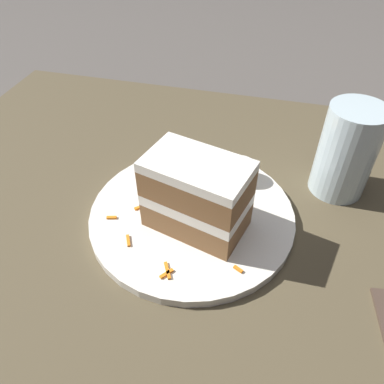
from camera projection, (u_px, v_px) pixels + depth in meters
name	position (u px, v px, depth m)	size (l,w,h in m)	color
ground_plane	(202.00, 265.00, 0.50)	(6.00, 6.00, 0.00)	#4C4742
dining_table	(202.00, 259.00, 0.49)	(1.01, 0.86, 0.02)	#4C422D
plate	(192.00, 214.00, 0.52)	(0.28, 0.28, 0.01)	silver
cake_slice	(197.00, 195.00, 0.47)	(0.14, 0.11, 0.10)	brown
cream_dollop	(242.00, 169.00, 0.56)	(0.05, 0.04, 0.04)	white
orange_garnish	(201.00, 166.00, 0.59)	(0.05, 0.05, 0.01)	orange
carrot_shreds_scatter	(163.00, 222.00, 0.50)	(0.19, 0.19, 0.00)	orange
drinking_glass	(345.00, 157.00, 0.53)	(0.08, 0.08, 0.14)	silver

